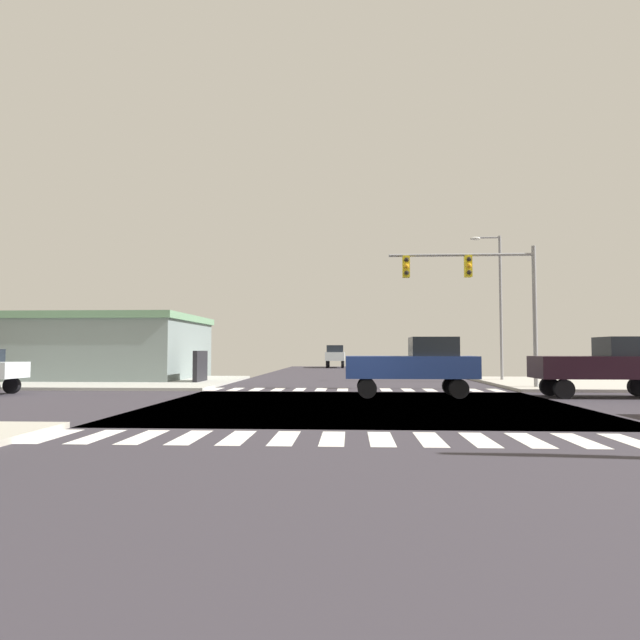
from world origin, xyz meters
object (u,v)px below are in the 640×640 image
(traffic_signal_mast, at_px, (478,283))
(street_lamp, at_px, (496,295))
(bank_building, at_px, (76,348))
(pickup_outer_4, at_px, (415,364))
(suv_nearside_1, at_px, (335,354))
(pickup_queued_1, at_px, (606,364))

(traffic_signal_mast, height_order, street_lamp, street_lamp)
(street_lamp, height_order, bank_building, street_lamp)
(street_lamp, relative_size, pickup_outer_4, 1.66)
(suv_nearside_1, bearing_deg, street_lamp, 110.77)
(street_lamp, bearing_deg, pickup_outer_4, -119.11)
(street_lamp, bearing_deg, traffic_signal_mast, -111.22)
(suv_nearside_1, xyz_separation_m, pickup_outer_4, (4.17, -37.16, -0.10))
(pickup_queued_1, relative_size, pickup_outer_4, 1.00)
(traffic_signal_mast, bearing_deg, pickup_outer_4, -129.07)
(traffic_signal_mast, relative_size, street_lamp, 0.81)
(pickup_queued_1, bearing_deg, suv_nearside_1, -162.76)
(street_lamp, xyz_separation_m, pickup_queued_1, (1.46, -10.61, -3.75))
(street_lamp, height_order, pickup_queued_1, street_lamp)
(bank_building, height_order, suv_nearside_1, bank_building)
(suv_nearside_1, relative_size, pickup_queued_1, 0.90)
(bank_building, bearing_deg, street_lamp, -2.39)
(bank_building, height_order, pickup_queued_1, bank_building)
(bank_building, xyz_separation_m, pickup_outer_4, (19.55, -11.67, -0.70))
(traffic_signal_mast, bearing_deg, suv_nearside_1, 102.98)
(bank_building, bearing_deg, pickup_queued_1, -23.44)
(traffic_signal_mast, relative_size, suv_nearside_1, 1.49)
(street_lamp, relative_size, pickup_queued_1, 1.66)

